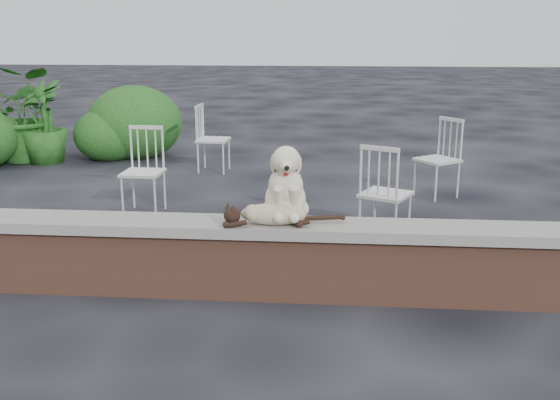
# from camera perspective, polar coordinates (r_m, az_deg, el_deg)

# --- Properties ---
(ground) EXTENTS (60.00, 60.00, 0.00)m
(ground) POSITION_cam_1_polar(r_m,az_deg,el_deg) (5.15, -9.91, -7.90)
(ground) COLOR black
(ground) RESTS_ON ground
(brick_wall) EXTENTS (6.00, 0.30, 0.50)m
(brick_wall) POSITION_cam_1_polar(r_m,az_deg,el_deg) (5.06, -10.03, -5.29)
(brick_wall) COLOR brown
(brick_wall) RESTS_ON ground
(capstone) EXTENTS (6.20, 0.40, 0.08)m
(capstone) POSITION_cam_1_polar(r_m,az_deg,el_deg) (4.97, -10.18, -2.16)
(capstone) COLOR slate
(capstone) RESTS_ON brick_wall
(dog) EXTENTS (0.44, 0.55, 0.59)m
(dog) POSITION_cam_1_polar(r_m,az_deg,el_deg) (4.82, 0.48, 1.68)
(dog) COLOR beige
(dog) RESTS_ON capstone
(cat) EXTENTS (1.08, 0.37, 0.18)m
(cat) POSITION_cam_1_polar(r_m,az_deg,el_deg) (4.73, -0.63, -1.14)
(cat) COLOR tan
(cat) RESTS_ON capstone
(chair_b) EXTENTS (0.58, 0.58, 0.94)m
(chair_b) POSITION_cam_1_polar(r_m,az_deg,el_deg) (7.19, -11.99, 2.50)
(chair_b) COLOR silver
(chair_b) RESTS_ON ground
(chair_d) EXTENTS (0.78, 0.78, 0.94)m
(chair_d) POSITION_cam_1_polar(r_m,az_deg,el_deg) (7.95, 13.69, 3.57)
(chair_d) COLOR silver
(chair_d) RESTS_ON ground
(chair_e) EXTENTS (0.59, 0.59, 0.94)m
(chair_e) POSITION_cam_1_polar(r_m,az_deg,el_deg) (9.17, -5.89, 5.41)
(chair_e) COLOR silver
(chair_e) RESTS_ON ground
(chair_c) EXTENTS (0.75, 0.75, 0.94)m
(chair_c) POSITION_cam_1_polar(r_m,az_deg,el_deg) (6.21, 9.28, 0.67)
(chair_c) COLOR silver
(chair_c) RESTS_ON ground
(potted_plant_a) EXTENTS (1.38, 1.22, 1.44)m
(potted_plant_a) POSITION_cam_1_polar(r_m,az_deg,el_deg) (10.55, -21.53, 7.07)
(potted_plant_a) COLOR #134515
(potted_plant_a) RESTS_ON ground
(potted_plant_b) EXTENTS (0.96, 0.96, 1.23)m
(potted_plant_b) POSITION_cam_1_polar(r_m,az_deg,el_deg) (10.32, -20.08, 6.47)
(potted_plant_b) COLOR #134515
(potted_plant_b) RESTS_ON ground
(shrubbery) EXTENTS (3.39, 2.22, 1.17)m
(shrubbery) POSITION_cam_1_polar(r_m,az_deg,el_deg) (10.39, -16.58, 5.98)
(shrubbery) COLOR #134515
(shrubbery) RESTS_ON ground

